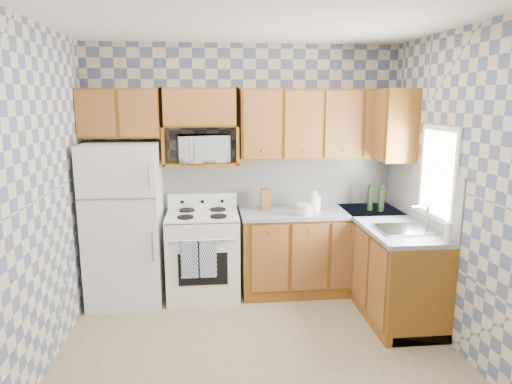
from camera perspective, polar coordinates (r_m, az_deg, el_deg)
floor at (r=4.07m, az=0.42°, el=-19.75°), size 3.40×3.40×0.00m
back_wall at (r=5.13m, az=-1.54°, el=2.97°), size 3.40×0.02×2.70m
right_wall at (r=4.11m, az=24.73°, el=-0.24°), size 0.02×3.20×2.70m
backsplash_back at (r=5.19m, az=2.89°, el=1.38°), size 2.60×0.02×0.56m
backsplash_right at (r=4.82m, az=19.70°, el=-0.06°), size 0.02×1.60×0.56m
refrigerator at (r=4.95m, az=-16.08°, el=-3.82°), size 0.75×0.70×1.68m
stove_body at (r=5.02m, az=-6.61°, el=-7.91°), size 0.76×0.65×0.90m
cooktop at (r=4.88m, az=-6.73°, el=-2.87°), size 0.76×0.65×0.02m
backguard at (r=5.13m, az=-6.72°, el=-1.08°), size 0.76×0.08×0.17m
dish_towel_left at (r=4.67m, az=-8.22°, el=-8.36°), size 0.18×0.02×0.39m
dish_towel_right at (r=4.66m, az=-6.08°, el=-8.32°), size 0.18×0.02×0.39m
base_cabinets_back at (r=5.19m, az=7.98°, el=-7.41°), size 1.75×0.60×0.88m
base_cabinets_right at (r=4.91m, az=16.01°, el=-8.86°), size 0.60×1.60×0.88m
countertop_back at (r=5.05m, az=8.14°, el=-2.48°), size 1.77×0.63×0.04m
countertop_right at (r=4.77m, az=16.25°, el=-3.67°), size 0.63×1.60×0.04m
upper_cabinets_back at (r=5.05m, az=8.06°, el=8.43°), size 1.75×0.33×0.74m
upper_cabinets_fridge at (r=4.98m, az=-16.62°, el=9.41°), size 0.82×0.33×0.50m
upper_cabinets_right at (r=5.09m, az=16.43°, el=8.11°), size 0.33×0.70×0.74m
microwave_shelf at (r=4.94m, az=-6.85°, el=3.56°), size 0.80×0.33×0.03m
microwave at (r=4.91m, az=-6.70°, el=5.42°), size 0.58×0.44×0.29m
sink at (r=4.46m, az=18.01°, el=-4.51°), size 0.48×0.40×0.03m
window at (r=4.47m, az=21.77°, el=2.18°), size 0.02×0.66×0.86m
bottle_0 at (r=5.12m, az=14.06°, el=-0.75°), size 0.06×0.06×0.27m
bottle_1 at (r=5.10m, az=15.34°, el=-0.96°), size 0.06×0.06×0.25m
bottle_2 at (r=5.21m, az=15.46°, el=-0.81°), size 0.06×0.06×0.23m
knife_block at (r=5.00m, az=1.24°, el=-0.92°), size 0.11×0.11×0.23m
electric_kettle at (r=4.97m, az=7.27°, el=-1.42°), size 0.14×0.14×0.18m
food_containers at (r=4.79m, az=6.05°, el=-2.22°), size 0.18×0.18×0.12m
soap_bottle at (r=4.20m, az=22.93°, el=-4.69°), size 0.06×0.06×0.17m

